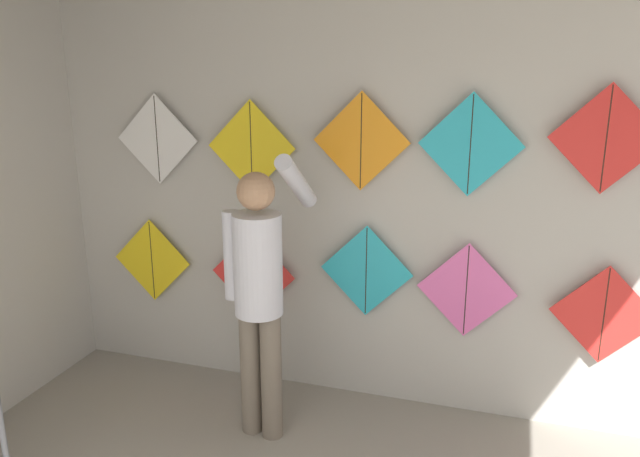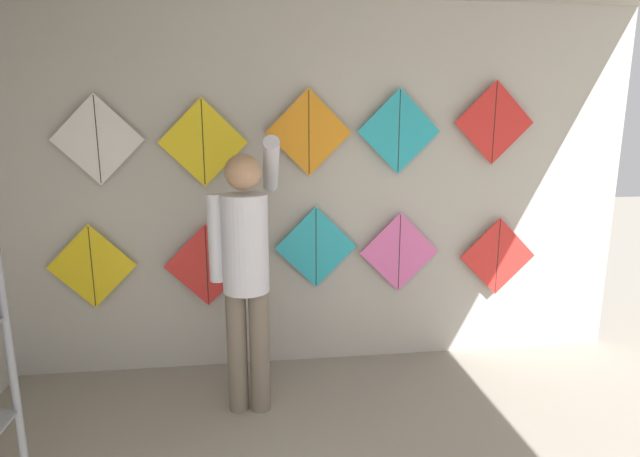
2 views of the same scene
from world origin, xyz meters
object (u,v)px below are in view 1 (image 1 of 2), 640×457
Objects in this scene: kite_6 at (251,147)px; kite_9 at (606,139)px; shopkeeper at (259,283)px; kite_0 at (152,260)px; kite_4 at (604,315)px; kite_1 at (253,274)px; kite_3 at (466,290)px; kite_8 at (471,145)px; kite_7 at (361,141)px; kite_5 at (157,139)px; kite_2 at (366,271)px.

kite_9 is at bearing 0.00° from kite_6.
shopkeeper reaches higher than kite_0.
kite_4 is (3.17, 0.00, -0.03)m from kite_0.
kite_6 reaches higher than kite_1.
kite_3 is 0.95m from kite_8.
kite_8 is at bearing 0.00° from kite_7.
kite_1 is at bearing 180.00° from kite_8.
kite_5 is at bearing 180.00° from kite_6.
kite_5 is at bearing 0.00° from kite_0.
kite_7 reaches higher than kite_3.
kite_2 reaches higher than kite_3.
kite_2 is at bearing 0.00° from kite_6.
kite_8 reaches higher than kite_5.
kite_2 is (0.53, 0.60, -0.07)m from shopkeeper.
kite_3 is at bearing 33.15° from shopkeeper.
kite_3 is 1.24m from kite_9.
kite_9 is at bearing 0.00° from kite_8.
kite_1 is 1.00× the size of kite_3.
kite_8 is (2.19, 0.00, 0.05)m from kite_5.
kite_1 is 0.92m from kite_6.
kite_3 is at bearing 0.00° from kite_5.
kite_1 is at bearing 180.00° from kite_2.
kite_5 is 2.19m from kite_8.
kite_8 is at bearing 0.00° from kite_2.
kite_5 is (-1.02, 0.60, 0.76)m from shopkeeper.
kite_3 is 1.18m from kite_7.
kite_1 is at bearing 180.00° from kite_3.
kite_1 is 1.27m from kite_7.
shopkeeper reaches higher than kite_4.
kite_5 is (-1.55, 0.00, 0.83)m from kite_2.
kite_5 reaches higher than kite_2.
kite_6 reaches higher than kite_4.
kite_1 is at bearing 0.00° from kite_0.
kite_1 is (0.83, 0.00, -0.02)m from kite_0.
kite_6 is at bearing 180.00° from kite_9.
kite_1 is 1.78m from kite_8.
kite_3 is 2.39m from kite_5.
kite_7 is at bearing 0.00° from kite_1.
kite_0 is 1.00× the size of kite_5.
kite_5 is (-0.71, 0.00, 0.95)m from kite_1.
kite_5 reaches higher than kite_3.
kite_5 reaches higher than kite_6.
shopkeeper is at bearing -131.19° from kite_2.
kite_9 reaches higher than shopkeeper.
kite_0 is 1.00× the size of kite_7.
kite_1 is at bearing 180.00° from kite_7.
kite_0 is 1.00× the size of kite_9.
kite_6 is at bearing 180.00° from kite_3.
kite_2 is at bearing 0.00° from kite_5.
kite_6 is (-0.29, 0.60, 0.74)m from shopkeeper.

